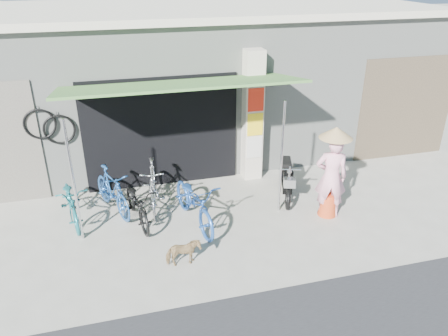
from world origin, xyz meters
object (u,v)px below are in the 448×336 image
object	(u,v)px
bike_blue	(112,191)
bike_silver	(153,186)
bike_black	(137,204)
moped	(286,178)
bike_navy	(194,202)
street_dog	(183,253)
nun	(331,174)
bike_teal	(72,201)

from	to	relation	value
bike_blue	bike_silver	size ratio (longest dim) A/B	0.94
bike_black	moped	bearing A→B (deg)	-5.48
bike_black	bike_silver	distance (m)	0.62
bike_navy	street_dog	xyz separation A→B (m)	(-0.45, -1.23, -0.24)
bike_silver	bike_blue	bearing A→B (deg)	-176.80
street_dog	bike_navy	bearing A→B (deg)	-21.74
bike_blue	bike_silver	distance (m)	0.82
moped	bike_silver	bearing A→B (deg)	-165.97
bike_black	bike_navy	distance (m)	1.12
bike_blue	street_dog	size ratio (longest dim) A/B	2.68
street_dog	nun	world-z (taller)	nun
bike_blue	moped	xyz separation A→B (m)	(3.68, -0.27, -0.06)
bike_blue	moped	world-z (taller)	bike_blue
bike_silver	bike_navy	bearing A→B (deg)	-44.55
nun	bike_navy	bearing A→B (deg)	12.01
bike_silver	street_dog	size ratio (longest dim) A/B	2.84
bike_teal	bike_black	distance (m)	1.30
moped	nun	size ratio (longest dim) A/B	0.83
street_dog	nun	distance (m)	3.30
moped	nun	world-z (taller)	nun
bike_navy	bike_teal	bearing A→B (deg)	151.80
bike_teal	bike_black	bearing A→B (deg)	-27.54
street_dog	bike_silver	bearing A→B (deg)	5.11
bike_teal	bike_silver	distance (m)	1.61
bike_black	bike_silver	bearing A→B (deg)	43.08
bike_silver	street_dog	xyz separation A→B (m)	(0.25, -2.08, -0.25)
nun	bike_teal	bearing A→B (deg)	7.25
bike_blue	bike_silver	xyz separation A→B (m)	(0.82, -0.04, 0.03)
bike_teal	bike_blue	distance (m)	0.80
bike_black	street_dog	world-z (taller)	bike_black
bike_navy	nun	size ratio (longest dim) A/B	0.98
bike_silver	nun	distance (m)	3.61
bike_silver	nun	bearing A→B (deg)	-13.63
bike_blue	bike_teal	bearing A→B (deg)	169.71
moped	street_dog	bearing A→B (deg)	-126.14
bike_navy	street_dog	size ratio (longest dim) A/B	3.18
bike_blue	bike_silver	world-z (taller)	bike_silver
bike_black	street_dog	bearing A→B (deg)	-79.02
bike_teal	moped	bearing A→B (deg)	-11.70
bike_teal	bike_blue	xyz separation A→B (m)	(0.79, 0.16, 0.05)
bike_teal	bike_black	size ratio (longest dim) A/B	1.04
bike_navy	moped	bearing A→B (deg)	5.88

